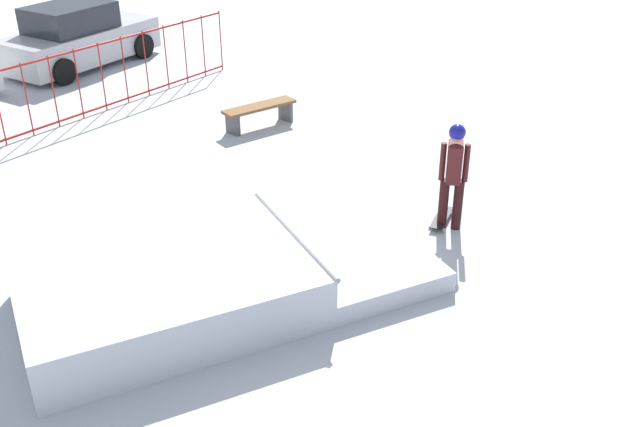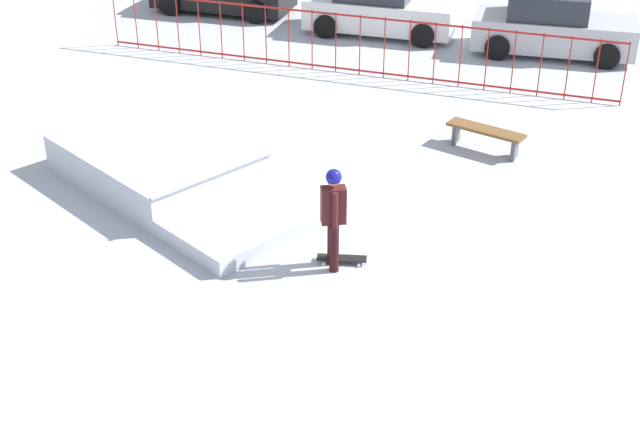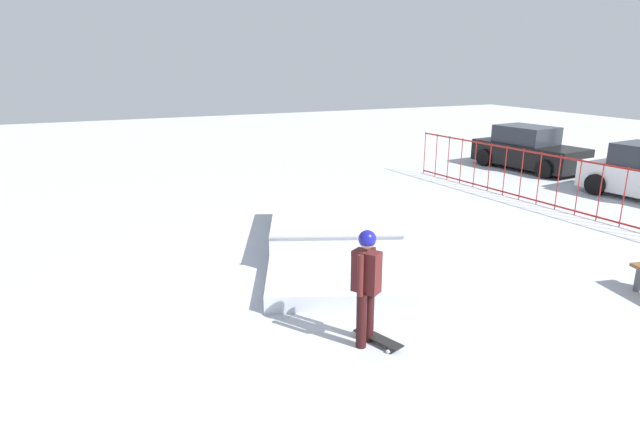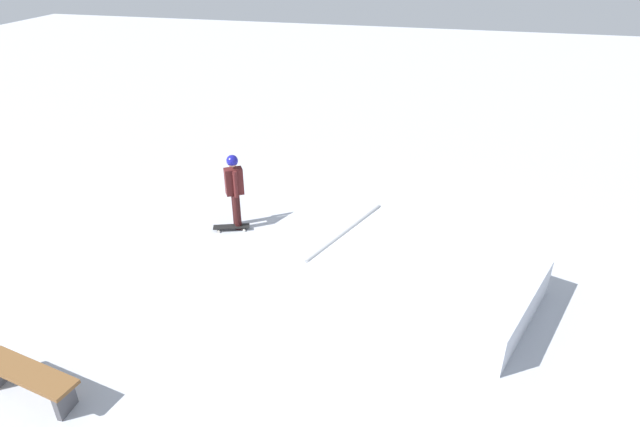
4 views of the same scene
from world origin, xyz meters
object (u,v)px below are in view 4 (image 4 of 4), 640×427
Objects in this scene: skate_ramp at (405,270)px; skater at (234,186)px; park_bench at (29,377)px; skateboard at (231,227)px.

skater reaches higher than skate_ramp.
skater is 1.05× the size of park_bench.
skate_ramp is 4.15m from skater.
skate_ramp reaches higher than skateboard.
skate_ramp is at bearing -140.88° from park_bench.
skater is 5.43m from park_bench.
skate_ramp is 4.11m from skateboard.
skateboard is (0.07, 0.18, -0.93)m from skater.
park_bench is at bearing -119.98° from skateboard.
park_bench is at bearing -133.40° from skater.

